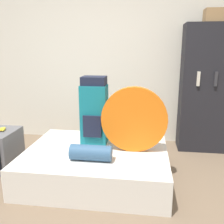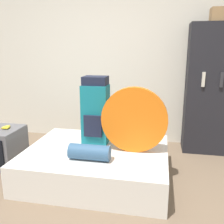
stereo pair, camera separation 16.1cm
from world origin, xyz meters
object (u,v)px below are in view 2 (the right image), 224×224
(tent_bag, at_px, (134,120))
(television, at_px, (2,146))
(sleeping_roll, at_px, (90,152))
(backpack, at_px, (96,111))
(bookshelf, at_px, (217,90))

(tent_bag, relative_size, television, 1.42)
(sleeping_roll, xyz_separation_m, television, (-1.30, 0.38, -0.19))
(television, bearing_deg, tent_bag, -2.25)
(backpack, relative_size, television, 1.58)
(television, bearing_deg, bookshelf, 19.81)
(tent_bag, distance_m, bookshelf, 1.51)
(backpack, height_order, sleeping_roll, backpack)
(tent_bag, xyz_separation_m, bookshelf, (1.05, 1.06, 0.20))
(backpack, distance_m, television, 1.34)
(sleeping_roll, bearing_deg, tent_bag, 36.42)
(sleeping_roll, bearing_deg, bookshelf, 43.13)
(television, distance_m, bookshelf, 3.02)
(bookshelf, bearing_deg, tent_bag, -134.52)
(sleeping_roll, height_order, bookshelf, bookshelf)
(sleeping_roll, bearing_deg, television, 163.71)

